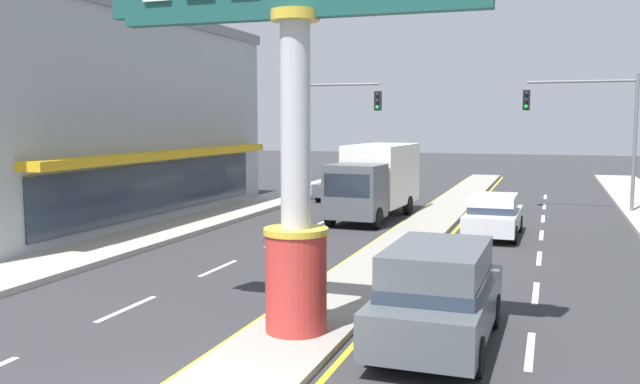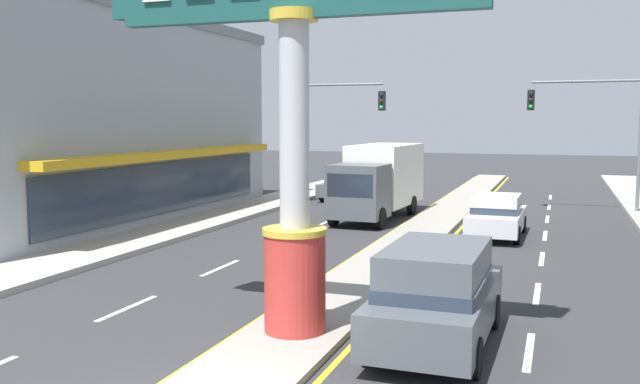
{
  "view_description": "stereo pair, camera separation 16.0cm",
  "coord_description": "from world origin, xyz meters",
  "px_view_note": "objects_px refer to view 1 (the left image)",
  "views": [
    {
      "loc": [
        4.54,
        -7.75,
        4.16
      ],
      "look_at": [
        -0.25,
        6.28,
        2.6
      ],
      "focal_mm": 38.14,
      "sensor_mm": 36.0,
      "label": 1
    },
    {
      "loc": [
        4.69,
        -7.7,
        4.16
      ],
      "look_at": [
        -0.25,
        6.28,
        2.6
      ],
      "focal_mm": 38.14,
      "sensor_mm": 36.0,
      "label": 2
    }
  ],
  "objects_px": {
    "suv_near_left_lane": "(438,294)",
    "sedan_mid_left_lane": "(343,184)",
    "traffic_light_left_side": "(322,119)",
    "box_truck_near_right_lane": "(376,179)",
    "storefront_left": "(62,118)",
    "traffic_light_right_side": "(593,119)",
    "district_sign": "(295,118)",
    "sedan_far_right_lane": "(494,215)"
  },
  "relations": [
    {
      "from": "storefront_left",
      "to": "box_truck_near_right_lane",
      "type": "xyz_separation_m",
      "value": [
        12.35,
        4.57,
        -2.57
      ]
    },
    {
      "from": "traffic_light_left_side",
      "to": "district_sign",
      "type": "bearing_deg",
      "value": -72.65
    },
    {
      "from": "traffic_light_right_side",
      "to": "sedan_far_right_lane",
      "type": "height_order",
      "value": "traffic_light_right_side"
    },
    {
      "from": "storefront_left",
      "to": "suv_near_left_lane",
      "type": "relative_size",
      "value": 4.08
    },
    {
      "from": "suv_near_left_lane",
      "to": "sedan_far_right_lane",
      "type": "bearing_deg",
      "value": 90.0
    },
    {
      "from": "sedan_far_right_lane",
      "to": "sedan_mid_left_lane",
      "type": "xyz_separation_m",
      "value": [
        -8.57,
        9.51,
        0.0
      ]
    },
    {
      "from": "traffic_light_right_side",
      "to": "box_truck_near_right_lane",
      "type": "xyz_separation_m",
      "value": [
        -8.76,
        -4.63,
        -2.55
      ]
    },
    {
      "from": "box_truck_near_right_lane",
      "to": "suv_near_left_lane",
      "type": "relative_size",
      "value": 1.52
    },
    {
      "from": "sedan_mid_left_lane",
      "to": "traffic_light_right_side",
      "type": "bearing_deg",
      "value": -7.81
    },
    {
      "from": "storefront_left",
      "to": "box_truck_near_right_lane",
      "type": "distance_m",
      "value": 13.41
    },
    {
      "from": "storefront_left",
      "to": "box_truck_near_right_lane",
      "type": "bearing_deg",
      "value": 20.32
    },
    {
      "from": "storefront_left",
      "to": "sedan_far_right_lane",
      "type": "bearing_deg",
      "value": 4.44
    },
    {
      "from": "sedan_far_right_lane",
      "to": "sedan_mid_left_lane",
      "type": "distance_m",
      "value": 12.8
    },
    {
      "from": "suv_near_left_lane",
      "to": "sedan_mid_left_lane",
      "type": "relative_size",
      "value": 1.05
    },
    {
      "from": "traffic_light_right_side",
      "to": "sedan_mid_left_lane",
      "type": "bearing_deg",
      "value": 172.19
    },
    {
      "from": "storefront_left",
      "to": "traffic_light_right_side",
      "type": "height_order",
      "value": "storefront_left"
    },
    {
      "from": "sedan_far_right_lane",
      "to": "suv_near_left_lane",
      "type": "relative_size",
      "value": 0.94
    },
    {
      "from": "traffic_light_left_side",
      "to": "box_truck_near_right_lane",
      "type": "height_order",
      "value": "traffic_light_left_side"
    },
    {
      "from": "traffic_light_left_side",
      "to": "traffic_light_right_side",
      "type": "relative_size",
      "value": 1.0
    },
    {
      "from": "district_sign",
      "to": "traffic_light_left_side",
      "type": "distance_m",
      "value": 20.87
    },
    {
      "from": "district_sign",
      "to": "storefront_left",
      "type": "xyz_separation_m",
      "value": [
        -14.89,
        11.65,
        0.06
      ]
    },
    {
      "from": "box_truck_near_right_lane",
      "to": "suv_near_left_lane",
      "type": "bearing_deg",
      "value": -71.84
    },
    {
      "from": "sedan_far_right_lane",
      "to": "traffic_light_left_side",
      "type": "bearing_deg",
      "value": 142.05
    },
    {
      "from": "sedan_far_right_lane",
      "to": "suv_near_left_lane",
      "type": "height_order",
      "value": "suv_near_left_lane"
    },
    {
      "from": "traffic_light_left_side",
      "to": "traffic_light_right_side",
      "type": "height_order",
      "value": "same"
    },
    {
      "from": "box_truck_near_right_lane",
      "to": "sedan_mid_left_lane",
      "type": "distance_m",
      "value": 7.21
    },
    {
      "from": "traffic_light_left_side",
      "to": "suv_near_left_lane",
      "type": "xyz_separation_m",
      "value": [
        8.86,
        -19.48,
        -3.26
      ]
    },
    {
      "from": "storefront_left",
      "to": "district_sign",
      "type": "bearing_deg",
      "value": -38.04
    },
    {
      "from": "box_truck_near_right_lane",
      "to": "sedan_far_right_lane",
      "type": "xyz_separation_m",
      "value": [
        5.18,
        -3.21,
        -0.91
      ]
    },
    {
      "from": "traffic_light_right_side",
      "to": "box_truck_near_right_lane",
      "type": "bearing_deg",
      "value": -152.14
    },
    {
      "from": "storefront_left",
      "to": "sedan_far_right_lane",
      "type": "height_order",
      "value": "storefront_left"
    },
    {
      "from": "district_sign",
      "to": "sedan_mid_left_lane",
      "type": "bearing_deg",
      "value": 104.76
    },
    {
      "from": "box_truck_near_right_lane",
      "to": "sedan_far_right_lane",
      "type": "relative_size",
      "value": 1.62
    },
    {
      "from": "storefront_left",
      "to": "suv_near_left_lane",
      "type": "bearing_deg",
      "value": -32.61
    },
    {
      "from": "storefront_left",
      "to": "box_truck_near_right_lane",
      "type": "height_order",
      "value": "storefront_left"
    },
    {
      "from": "storefront_left",
      "to": "sedan_mid_left_lane",
      "type": "distance_m",
      "value": 14.51
    },
    {
      "from": "traffic_light_left_side",
      "to": "sedan_mid_left_lane",
      "type": "xyz_separation_m",
      "value": [
        0.29,
        2.6,
        -3.46
      ]
    },
    {
      "from": "storefront_left",
      "to": "traffic_light_right_side",
      "type": "distance_m",
      "value": 23.03
    },
    {
      "from": "traffic_light_right_side",
      "to": "box_truck_near_right_lane",
      "type": "relative_size",
      "value": 0.88
    },
    {
      "from": "sedan_mid_left_lane",
      "to": "box_truck_near_right_lane",
      "type": "bearing_deg",
      "value": -61.7
    },
    {
      "from": "sedan_far_right_lane",
      "to": "sedan_mid_left_lane",
      "type": "height_order",
      "value": "same"
    },
    {
      "from": "traffic_light_left_side",
      "to": "storefront_left",
      "type": "bearing_deg",
      "value": -136.34
    }
  ]
}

